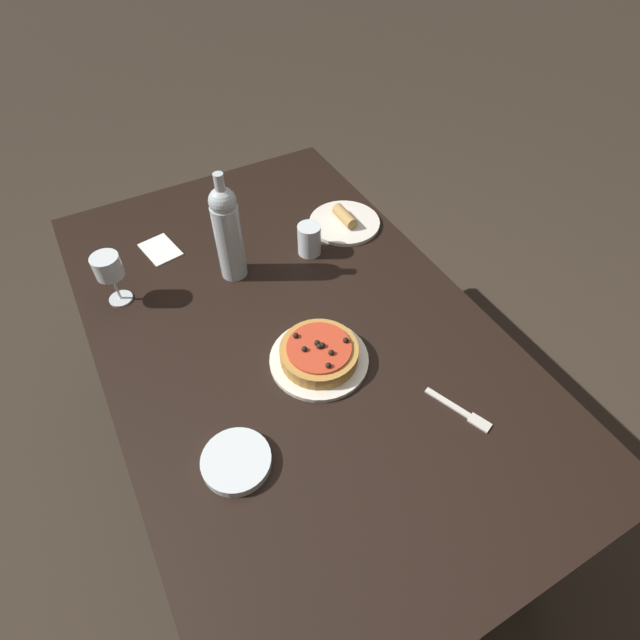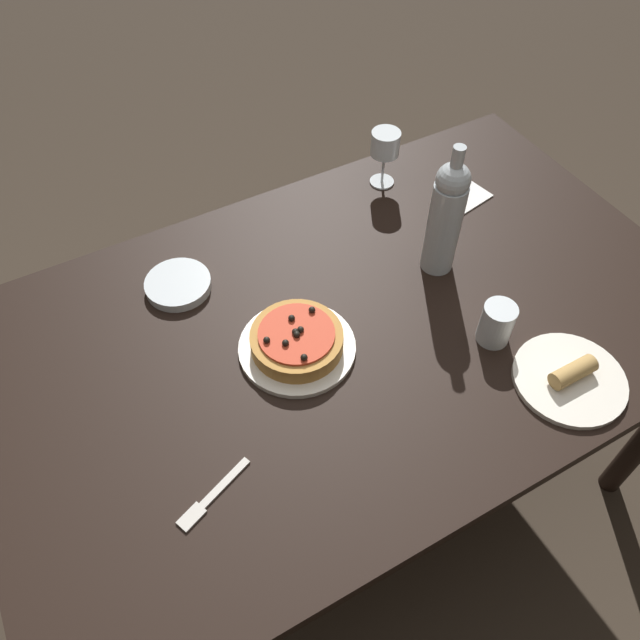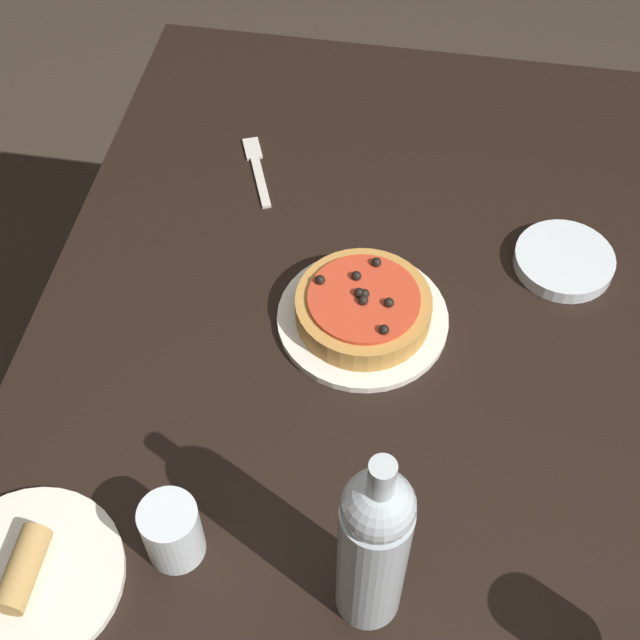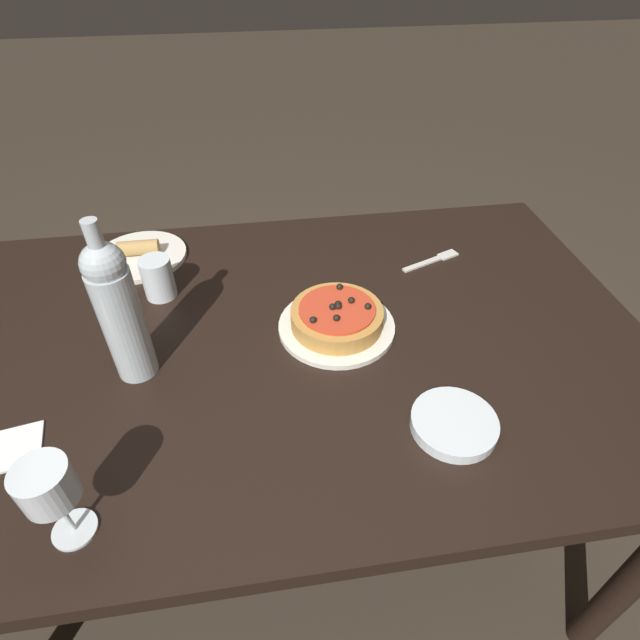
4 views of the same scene
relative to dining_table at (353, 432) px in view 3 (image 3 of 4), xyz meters
The scene contains 9 objects.
ground_plane 0.68m from the dining_table, ahead, with size 14.00×14.00×0.00m, color #382D23.
dining_table is the anchor object (origin of this frame).
dinner_plate 0.16m from the dining_table, ahead, with size 0.24×0.24×0.01m.
pizza 0.18m from the dining_table, ahead, with size 0.19×0.19×0.05m.
wine_bottle 0.35m from the dining_table, 168.84° to the right, with size 0.07×0.07×0.32m.
water_cup 0.32m from the dining_table, 143.00° to the left, with size 0.07×0.07×0.09m.
side_bowl 0.40m from the dining_table, 43.41° to the right, with size 0.15×0.15×0.02m.
fork 0.48m from the dining_table, 28.15° to the left, with size 0.16×0.08×0.00m.
side_plate 0.46m from the dining_table, 131.80° to the left, with size 0.22×0.22×0.05m.
Camera 3 is at (-0.62, -0.06, 1.77)m, focal length 50.00 mm.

